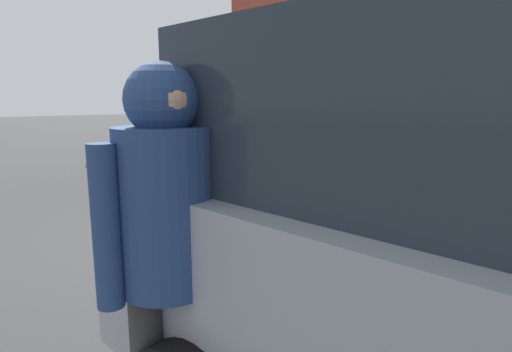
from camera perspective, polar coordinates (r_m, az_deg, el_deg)
The scene contains 6 objects.
ground_plane at distance 4.78m, azimuth -11.99°, elevation -8.77°, with size 80.00×80.00×0.00m, color #383838.
touring_motorcycle at distance 4.83m, azimuth -4.79°, elevation -1.07°, with size 2.06×0.72×1.38m.
parked_bicycle at distance 6.29m, azimuth -10.42°, elevation -0.51°, with size 1.71×0.48×0.94m.
pedestrian_walking at distance 1.66m, azimuth -12.13°, elevation -7.10°, with size 0.42×0.56×1.69m.
sandwich_board_sign at distance 6.68m, azimuth -0.17°, elevation 1.98°, with size 0.55×0.41×0.89m.
second_bicycle_by_cafe at distance 7.61m, azimuth -17.70°, elevation 1.02°, with size 1.68×0.55×0.93m.
Camera 1 is at (3.90, -2.29, 1.55)m, focal length 29.09 mm.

